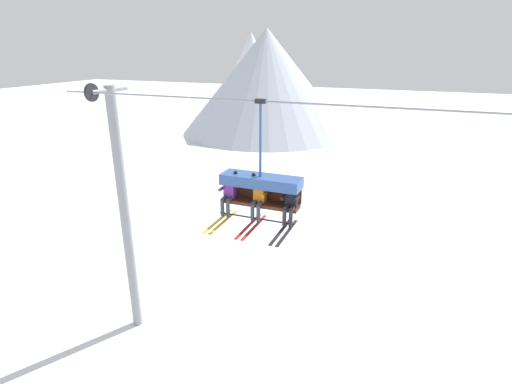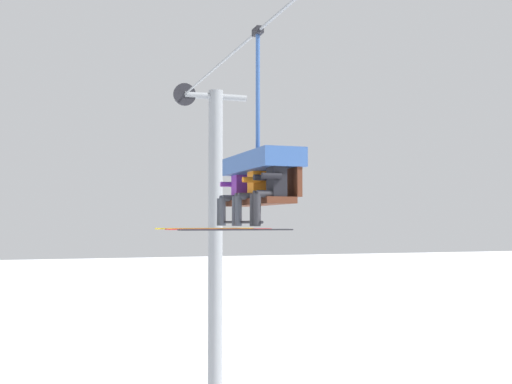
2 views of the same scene
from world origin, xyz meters
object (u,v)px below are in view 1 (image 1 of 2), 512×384
Objects in this scene: skier_orange at (258,197)px; skier_black at (290,203)px; chairlift_chair at (261,185)px; skier_purple at (228,193)px; lift_tower_near at (124,211)px.

skier_orange is 1.00× the size of skier_black.
chairlift_chair is 0.36m from skier_orange.
chairlift_chair is 0.99m from skier_purple.
skier_orange is at bearing 0.00° from skier_purple.
lift_tower_near reaches higher than chairlift_chair.
skier_black is (6.49, -0.93, 1.64)m from lift_tower_near.
lift_tower_near is at bearing 171.83° from skier_black.
skier_purple is at bearing -166.96° from chairlift_chair.
lift_tower_near reaches higher than skier_orange.
lift_tower_near is 5.55× the size of skier_black.
skier_black is at bearing -13.39° from chairlift_chair.
skier_black is at bearing -0.42° from skier_orange.
lift_tower_near is 5.01m from skier_purple.
chairlift_chair is 1.91× the size of skier_purple.
skier_purple and skier_orange have the same top height.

